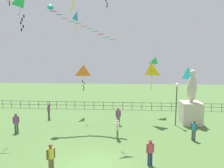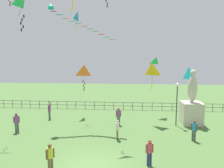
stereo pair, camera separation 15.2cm
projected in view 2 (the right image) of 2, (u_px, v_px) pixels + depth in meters
name	position (u px, v px, depth m)	size (l,w,h in m)	color
ground_plane	(92.00, 167.00, 12.15)	(80.00, 80.00, 0.00)	#4C7038
statue_monument	(191.00, 108.00, 20.01)	(1.89, 1.89, 5.41)	beige
lamppost	(177.00, 95.00, 19.34)	(0.36, 0.36, 4.17)	#38383D
person_0	(118.00, 115.00, 19.80)	(0.51, 0.32, 1.71)	#3F4C47
person_1	(117.00, 128.00, 16.24)	(0.30, 0.49, 1.62)	brown
person_3	(194.00, 129.00, 15.96)	(0.44, 0.32, 1.68)	#3F4C47
person_4	(50.00, 156.00, 11.52)	(0.40, 0.38, 1.71)	brown
person_5	(17.00, 121.00, 17.83)	(0.45, 0.32, 1.72)	#3F4C47
person_6	(149.00, 151.00, 12.24)	(0.49, 0.31, 1.67)	navy
person_7	(49.00, 110.00, 21.74)	(0.30, 0.49, 1.92)	#3F4C47
kite_2	(152.00, 70.00, 19.85)	(1.29, 1.04, 2.70)	yellow
kite_3	(188.00, 74.00, 22.53)	(1.08, 1.02, 3.13)	#19B2B2
kite_4	(156.00, 62.00, 22.94)	(1.10, 0.96, 2.25)	#1EB759
kite_6	(84.00, 71.00, 20.75)	(1.16, 0.68, 2.63)	orange
kite_7	(25.00, 1.00, 13.13)	(0.98, 0.93, 2.57)	#1EB759
kite_8	(78.00, 16.00, 24.26)	(0.58, 1.23, 2.50)	#198CD1
streamer_kite	(57.00, 9.00, 19.37)	(6.78, 1.62, 3.72)	#19B2B2
waterfront_railing	(108.00, 105.00, 25.94)	(36.06, 0.06, 0.95)	#4C4742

